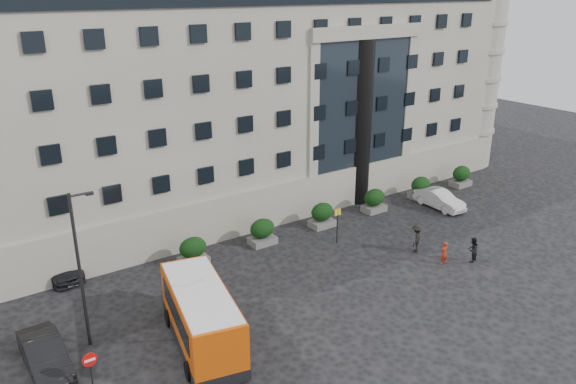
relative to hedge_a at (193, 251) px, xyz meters
name	(u,v)px	position (x,y,z in m)	size (l,w,h in m)	color
ground	(318,298)	(4.00, -7.80, -0.93)	(120.00, 120.00, 0.00)	black
civic_building	(220,79)	(10.00, 14.20, 8.07)	(44.00, 24.00, 18.00)	gray
entrance_column	(360,124)	(16.00, 2.50, 5.57)	(1.80, 1.80, 13.00)	black
hedge_a	(193,251)	(0.00, 0.00, 0.00)	(1.80, 1.26, 1.84)	#5F5F5C
hedge_b	(262,232)	(5.20, 0.00, 0.00)	(1.80, 1.26, 1.84)	#5F5F5C
hedge_c	(322,215)	(10.40, 0.00, 0.00)	(1.80, 1.26, 1.84)	#5F5F5C
hedge_d	(374,200)	(15.60, 0.00, 0.00)	(1.80, 1.26, 1.84)	#5F5F5C
hedge_e	(420,187)	(20.80, 0.00, 0.00)	(1.80, 1.26, 1.84)	#5F5F5C
hedge_f	(461,176)	(26.00, 0.00, 0.00)	(1.80, 1.26, 1.84)	#5F5F5C
street_lamp	(80,265)	(-7.94, -4.80, 3.44)	(1.16, 0.18, 8.00)	#262628
bus_stop_sign	(337,220)	(9.50, -2.80, 0.80)	(0.50, 0.08, 2.52)	#262628
no_entry_sign	(90,366)	(-9.00, -8.84, 0.72)	(0.64, 0.16, 2.32)	#262628
minibus	(202,315)	(-3.39, -8.03, 0.75)	(4.05, 7.68, 3.05)	#C04509
parked_car_b	(45,355)	(-10.21, -5.60, -0.16)	(1.63, 4.68, 1.54)	black
parked_car_c	(57,266)	(-7.50, 3.36, -0.26)	(1.88, 4.62, 1.34)	black
parked_car_d	(41,242)	(-7.50, 7.43, -0.19)	(2.44, 5.30, 1.47)	black
white_taxi	(439,199)	(20.40, -2.41, -0.21)	(1.53, 4.38, 1.44)	silver
pedestrian_a	(444,253)	(13.10, -9.09, -0.16)	(0.56, 0.37, 1.54)	#A12510
pedestrian_b	(472,250)	(14.87, -9.89, -0.10)	(0.81, 0.63, 1.66)	black
pedestrian_c	(416,238)	(12.98, -6.83, 0.03)	(1.24, 0.72, 1.93)	black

